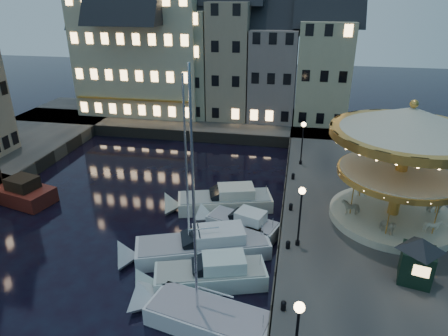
% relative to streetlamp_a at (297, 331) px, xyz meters
% --- Properties ---
extents(ground, '(160.00, 160.00, 0.00)m').
position_rel_streetlamp_a_xyz_m(ground, '(-7.20, 9.00, -4.02)').
color(ground, black).
rests_on(ground, ground).
extents(quay_east, '(16.00, 56.00, 1.30)m').
position_rel_streetlamp_a_xyz_m(quay_east, '(6.80, 15.00, -3.37)').
color(quay_east, '#474442').
rests_on(quay_east, ground).
extents(quay_north, '(44.00, 12.00, 1.30)m').
position_rel_streetlamp_a_xyz_m(quay_north, '(-15.20, 37.00, -3.37)').
color(quay_north, '#474442').
rests_on(quay_north, ground).
extents(quaywall_e, '(0.15, 44.00, 1.30)m').
position_rel_streetlamp_a_xyz_m(quaywall_e, '(-1.20, 15.00, -3.37)').
color(quaywall_e, '#47423A').
rests_on(quaywall_e, ground).
extents(quaywall_n, '(48.00, 0.15, 1.30)m').
position_rel_streetlamp_a_xyz_m(quaywall_n, '(-13.20, 31.00, -3.37)').
color(quaywall_n, '#47423A').
rests_on(quaywall_n, ground).
extents(streetlamp_a, '(0.44, 0.44, 4.17)m').
position_rel_streetlamp_a_xyz_m(streetlamp_a, '(0.00, 0.00, 0.00)').
color(streetlamp_a, black).
rests_on(streetlamp_a, quay_east).
extents(streetlamp_b, '(0.44, 0.44, 4.17)m').
position_rel_streetlamp_a_xyz_m(streetlamp_b, '(0.00, 10.00, 0.00)').
color(streetlamp_b, black).
rests_on(streetlamp_b, quay_east).
extents(streetlamp_c, '(0.44, 0.44, 4.17)m').
position_rel_streetlamp_a_xyz_m(streetlamp_c, '(0.00, 23.50, 0.00)').
color(streetlamp_c, black).
rests_on(streetlamp_c, quay_east).
extents(bollard_a, '(0.30, 0.30, 0.57)m').
position_rel_streetlamp_a_xyz_m(bollard_a, '(-0.60, 4.00, -2.41)').
color(bollard_a, black).
rests_on(bollard_a, quay_east).
extents(bollard_b, '(0.30, 0.30, 0.57)m').
position_rel_streetlamp_a_xyz_m(bollard_b, '(-0.60, 9.50, -2.41)').
color(bollard_b, black).
rests_on(bollard_b, quay_east).
extents(bollard_c, '(0.30, 0.30, 0.57)m').
position_rel_streetlamp_a_xyz_m(bollard_c, '(-0.60, 14.50, -2.41)').
color(bollard_c, black).
rests_on(bollard_c, quay_east).
extents(bollard_d, '(0.30, 0.30, 0.57)m').
position_rel_streetlamp_a_xyz_m(bollard_d, '(-0.60, 20.00, -2.41)').
color(bollard_d, black).
rests_on(bollard_d, quay_east).
extents(townhouse_na, '(5.50, 8.00, 12.80)m').
position_rel_streetlamp_a_xyz_m(townhouse_na, '(-26.70, 39.00, 3.76)').
color(townhouse_na, tan).
rests_on(townhouse_na, quay_north).
extents(townhouse_nb, '(6.16, 8.00, 13.80)m').
position_rel_streetlamp_a_xyz_m(townhouse_nb, '(-21.25, 39.00, 4.26)').
color(townhouse_nb, slate).
rests_on(townhouse_nb, quay_north).
extents(townhouse_nc, '(6.82, 8.00, 14.80)m').
position_rel_streetlamp_a_xyz_m(townhouse_nc, '(-15.20, 39.00, 4.76)').
color(townhouse_nc, gray).
rests_on(townhouse_nc, quay_north).
extents(townhouse_nd, '(5.50, 8.00, 15.80)m').
position_rel_streetlamp_a_xyz_m(townhouse_nd, '(-9.45, 39.00, 5.26)').
color(townhouse_nd, gray).
rests_on(townhouse_nd, quay_north).
extents(townhouse_ne, '(6.16, 8.00, 12.80)m').
position_rel_streetlamp_a_xyz_m(townhouse_ne, '(-4.00, 39.00, 3.76)').
color(townhouse_ne, gray).
rests_on(townhouse_ne, quay_north).
extents(townhouse_nf, '(6.82, 8.00, 13.80)m').
position_rel_streetlamp_a_xyz_m(townhouse_nf, '(2.05, 39.00, 4.26)').
color(townhouse_nf, tan).
rests_on(townhouse_nf, quay_north).
extents(hotel_corner, '(17.60, 9.00, 16.80)m').
position_rel_streetlamp_a_xyz_m(hotel_corner, '(-21.20, 39.00, 5.76)').
color(hotel_corner, beige).
rests_on(hotel_corner, quay_north).
extents(motorboat_a, '(7.75, 4.00, 12.84)m').
position_rel_streetlamp_a_xyz_m(motorboat_a, '(-5.00, 3.50, -3.48)').
color(motorboat_a, silver).
rests_on(motorboat_a, ground).
extents(motorboat_b, '(7.78, 4.30, 2.15)m').
position_rel_streetlamp_a_xyz_m(motorboat_b, '(-5.47, 6.61, -3.38)').
color(motorboat_b, silver).
rests_on(motorboat_b, ground).
extents(motorboat_c, '(9.85, 5.72, 13.30)m').
position_rel_streetlamp_a_xyz_m(motorboat_c, '(-6.59, 9.38, -3.34)').
color(motorboat_c, silver).
rests_on(motorboat_c, ground).
extents(motorboat_d, '(6.31, 3.85, 2.15)m').
position_rel_streetlamp_a_xyz_m(motorboat_d, '(-4.38, 12.87, -3.38)').
color(motorboat_d, silver).
rests_on(motorboat_d, ground).
extents(motorboat_e, '(8.67, 4.70, 2.15)m').
position_rel_streetlamp_a_xyz_m(motorboat_e, '(-6.34, 15.95, -3.37)').
color(motorboat_e, beige).
rests_on(motorboat_e, ground).
extents(red_fishing_boat, '(8.20, 4.53, 6.03)m').
position_rel_streetlamp_a_xyz_m(red_fishing_boat, '(-24.02, 14.29, -3.31)').
color(red_fishing_boat, maroon).
rests_on(red_fishing_boat, ground).
extents(carousel, '(10.09, 10.09, 8.83)m').
position_rel_streetlamp_a_xyz_m(carousel, '(6.63, 14.45, 3.10)').
color(carousel, beige).
rests_on(carousel, quay_east).
extents(ticket_kiosk, '(2.74, 2.74, 3.21)m').
position_rel_streetlamp_a_xyz_m(ticket_kiosk, '(6.58, 7.73, -0.81)').
color(ticket_kiosk, black).
rests_on(ticket_kiosk, quay_east).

